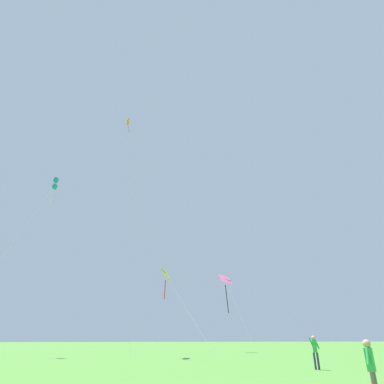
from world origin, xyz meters
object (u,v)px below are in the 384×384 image
Objects in this scene: kite_teal_box at (55,185)px; person_foreground_watcher at (371,365)px; kite_yellow_diamond at (166,278)px; person_in_red_shirt at (315,349)px; kite_orange_box at (128,126)px; kite_pink_low at (226,287)px.

kite_teal_box is 38.09m from person_foreground_watcher.
kite_yellow_diamond is 25.29m from person_foreground_watcher.
person_in_red_shirt is at bearing 67.27° from person_foreground_watcher.
person_in_red_shirt is 10.69m from person_foreground_watcher.
kite_yellow_diamond is at bearing -38.88° from kite_orange_box.
kite_teal_box reaches higher than person_foreground_watcher.
kite_orange_box is 34.67m from person_in_red_shirt.
kite_orange_box is 12.05m from kite_teal_box.
kite_pink_low is (23.03, 6.25, -10.61)m from kite_teal_box.
person_in_red_shirt is (20.07, -19.86, -17.59)m from kite_teal_box.
kite_orange_box reaches higher than kite_teal_box.
kite_orange_box is at bearing 105.42° from person_foreground_watcher.
person_foreground_watcher is at bearing -101.15° from kite_pink_low.
kite_yellow_diamond reaches higher than person_in_red_shirt.
kite_orange_box is at bearing 141.12° from kite_yellow_diamond.
person_foreground_watcher is at bearing -112.73° from person_in_red_shirt.
kite_pink_low reaches higher than kite_yellow_diamond.
kite_teal_box reaches higher than kite_pink_low.
kite_teal_box reaches higher than person_in_red_shirt.
person_in_red_shirt is 1.12× the size of person_foreground_watcher.
kite_yellow_diamond is 15.13m from kite_pink_low.
person_foreground_watcher is (7.91, -28.67, -26.63)m from kite_orange_box.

